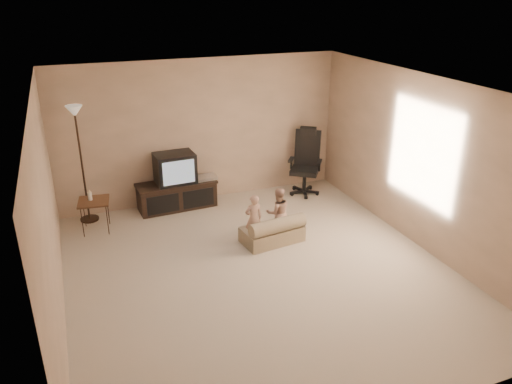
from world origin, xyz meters
TOP-DOWN VIEW (x-y plane):
  - floor at (0.00, 0.00)m, footprint 5.50×5.50m
  - room_shell at (0.00, 0.00)m, footprint 5.50×5.50m
  - tv_stand at (-0.55, 2.49)m, footprint 1.40×0.58m
  - office_chair at (1.83, 2.30)m, footprint 0.79×0.79m
  - side_table at (-1.95, 2.10)m, footprint 0.52×0.52m
  - floor_lamp at (-2.03, 2.53)m, footprint 0.30×0.30m
  - child_sofa at (0.51, 0.71)m, footprint 0.96×0.62m
  - toddler_left at (0.25, 0.86)m, footprint 0.28×0.20m
  - toddler_right at (0.66, 0.89)m, footprint 0.41×0.26m

SIDE VIEW (x-z plane):
  - floor at x=0.00m, z-range 0.00..0.00m
  - child_sofa at x=0.51m, z-range -0.04..0.40m
  - toddler_left at x=0.25m, z-range 0.00..0.76m
  - toddler_right at x=0.66m, z-range 0.00..0.79m
  - tv_stand at x=-0.55m, z-range -0.08..0.90m
  - office_chair at x=1.83m, z-range -0.17..1.05m
  - side_table at x=-1.95m, z-range 0.15..0.84m
  - floor_lamp at x=-2.03m, z-range 0.44..2.36m
  - room_shell at x=0.00m, z-range -1.23..4.27m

